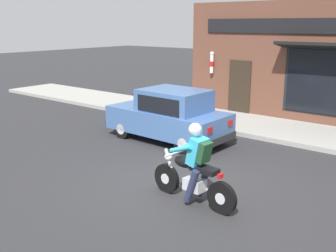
{
  "coord_description": "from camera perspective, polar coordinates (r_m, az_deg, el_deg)",
  "views": [
    {
      "loc": [
        -6.51,
        -4.88,
        3.43
      ],
      "look_at": [
        0.92,
        0.98,
        0.95
      ],
      "focal_mm": 42.0,
      "sensor_mm": 36.0,
      "label": 1
    }
  ],
  "objects": [
    {
      "name": "fire_hydrant",
      "position": [
        14.75,
        2.53,
        3.48
      ],
      "size": [
        0.36,
        0.24,
        0.88
      ],
      "color": "red",
      "rests_on": "sidewalk_curb"
    },
    {
      "name": "sidewalk_curb",
      "position": [
        14.71,
        4.73,
        1.41
      ],
      "size": [
        2.6,
        22.0,
        0.14
      ],
      "primitive_type": "cube",
      "color": "#9E9B93",
      "rests_on": "ground"
    },
    {
      "name": "storefront_building",
      "position": [
        14.21,
        20.73,
        8.4
      ],
      "size": [
        1.25,
        9.67,
        4.2
      ],
      "color": "brown",
      "rests_on": "ground"
    },
    {
      "name": "ground_plane",
      "position": [
        8.83,
        1.29,
        -8.18
      ],
      "size": [
        80.0,
        80.0,
        0.0
      ],
      "primitive_type": "plane",
      "color": "#2B2B2D"
    },
    {
      "name": "car_hatchback",
      "position": [
        11.68,
        0.19,
        1.49
      ],
      "size": [
        1.75,
        3.83,
        1.57
      ],
      "color": "black",
      "rests_on": "ground"
    },
    {
      "name": "motorcycle_with_rider",
      "position": [
        7.66,
        3.76,
        -6.41
      ],
      "size": [
        0.6,
        2.02,
        1.62
      ],
      "color": "black",
      "rests_on": "ground"
    }
  ]
}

